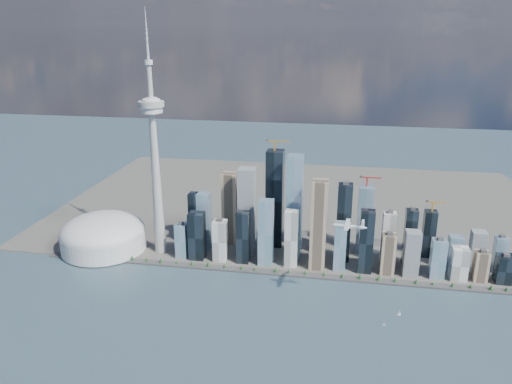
% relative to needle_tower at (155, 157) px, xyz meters
% --- Properties ---
extents(ground, '(4000.00, 4000.00, 0.00)m').
position_rel_needle_tower_xyz_m(ground, '(300.00, -310.00, -235.84)').
color(ground, '#2E4351').
rests_on(ground, ground).
extents(seawall, '(1100.00, 22.00, 4.00)m').
position_rel_needle_tower_xyz_m(seawall, '(300.00, -60.00, -233.84)').
color(seawall, '#383838').
rests_on(seawall, ground).
extents(land, '(1400.00, 900.00, 3.00)m').
position_rel_needle_tower_xyz_m(land, '(300.00, 390.00, -234.34)').
color(land, '#4C4C47').
rests_on(land, ground).
extents(shoreline_trees, '(960.53, 7.20, 8.80)m').
position_rel_needle_tower_xyz_m(shoreline_trees, '(300.00, -60.00, -227.06)').
color(shoreline_trees, '#3F2D1E').
rests_on(shoreline_trees, seawall).
extents(skyscraper_cluster, '(736.00, 142.00, 264.34)m').
position_rel_needle_tower_xyz_m(skyscraper_cluster, '(359.62, 26.82, -153.68)').
color(skyscraper_cluster, black).
rests_on(skyscraper_cluster, land).
extents(needle_tower, '(56.00, 56.00, 550.50)m').
position_rel_needle_tower_xyz_m(needle_tower, '(0.00, 0.00, 0.00)').
color(needle_tower, '#A3A49E').
rests_on(needle_tower, land).
extents(dome_stadium, '(200.00, 200.00, 86.00)m').
position_rel_needle_tower_xyz_m(dome_stadium, '(-140.00, -10.00, -196.40)').
color(dome_stadium, silver).
rests_on(dome_stadium, land).
extents(airplane, '(65.02, 57.53, 15.84)m').
position_rel_needle_tower_xyz_m(airplane, '(434.44, -177.31, -64.07)').
color(airplane, silver).
rests_on(airplane, ground).
extents(sailboat_west, '(6.46, 3.87, 9.20)m').
position_rel_needle_tower_xyz_m(sailboat_west, '(507.45, -222.10, -232.89)').
color(sailboat_west, white).
rests_on(sailboat_west, ground).
extents(sailboat_east, '(7.79, 2.91, 10.75)m').
position_rel_needle_tower_xyz_m(sailboat_east, '(537.50, -183.55, -232.39)').
color(sailboat_east, white).
rests_on(sailboat_east, ground).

